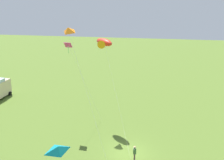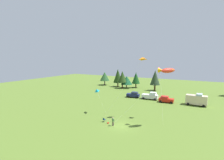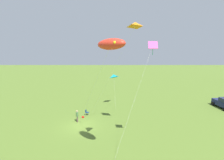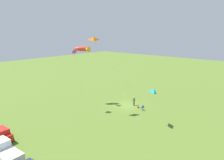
# 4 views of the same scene
# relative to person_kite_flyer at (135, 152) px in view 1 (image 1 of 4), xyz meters

# --- Properties ---
(ground_plane) EXTENTS (160.00, 160.00, 0.00)m
(ground_plane) POSITION_rel_person_kite_flyer_xyz_m (1.28, 0.70, -1.02)
(ground_plane) COLOR #516C26
(person_kite_flyer) EXTENTS (0.57, 0.39, 1.74)m
(person_kite_flyer) POSITION_rel_person_kite_flyer_xyz_m (0.00, 0.00, 0.00)
(person_kite_flyer) COLOR #553741
(person_kite_flyer) RESTS_ON ground
(kite_large_fish) EXTENTS (10.71, 6.08, 11.33)m
(kite_large_fish) POSITION_rel_person_kite_flyer_xyz_m (8.71, 4.89, 9.79)
(kite_large_fish) COLOR red
(kite_large_fish) RESTS_ON ground
(kite_delta_orange) EXTENTS (7.52, 6.83, 13.44)m
(kite_delta_orange) POSITION_rel_person_kite_flyer_xyz_m (3.11, 7.57, 11.99)
(kite_delta_orange) COLOR orange
(kite_delta_orange) RESTS_ON ground
(kite_diamond_rainbow) EXTENTS (2.27, 4.14, 11.12)m
(kite_diamond_rainbow) POSITION_rel_person_kite_flyer_xyz_m (6.62, 8.74, 9.38)
(kite_diamond_rainbow) COLOR #E03C91
(kite_diamond_rainbow) RESTS_ON ground
(kite_delta_teal) EXTENTS (3.48, 1.86, 5.89)m
(kite_delta_teal) POSITION_rel_person_kite_flyer_xyz_m (-7.31, 5.25, 4.45)
(kite_delta_teal) COLOR teal
(kite_delta_teal) RESTS_ON ground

